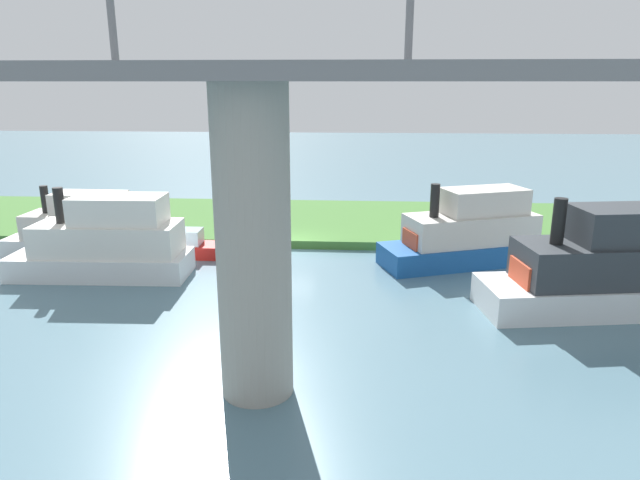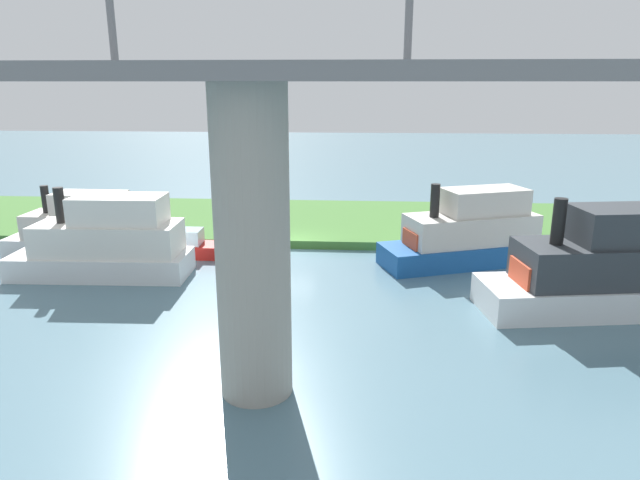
% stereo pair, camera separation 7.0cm
% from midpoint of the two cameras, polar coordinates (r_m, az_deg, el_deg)
% --- Properties ---
extents(ground_plane, '(160.00, 160.00, 0.00)m').
position_cam_midpoint_polar(ground_plane, '(33.61, -2.70, -0.91)').
color(ground_plane, slate).
extents(grassy_bank, '(80.00, 12.00, 0.50)m').
position_cam_midpoint_polar(grassy_bank, '(39.31, -1.72, 1.94)').
color(grassy_bank, '#427533').
rests_on(grassy_bank, ground).
extents(bridge_pylon, '(2.28, 2.28, 9.63)m').
position_cam_midpoint_polar(bridge_pylon, '(17.04, -6.73, -0.75)').
color(bridge_pylon, '#9E998E').
rests_on(bridge_pylon, ground).
extents(bridge_span, '(64.07, 4.30, 3.25)m').
position_cam_midpoint_polar(bridge_span, '(16.38, -7.34, 17.39)').
color(bridge_span, slate).
rests_on(bridge_span, bridge_pylon).
extents(person_on_bank, '(0.50, 0.50, 1.39)m').
position_cam_midpoint_polar(person_on_bank, '(34.59, -4.08, 1.61)').
color(person_on_bank, '#2D334C').
rests_on(person_on_bank, grassy_bank).
extents(mooring_post, '(0.20, 0.20, 0.72)m').
position_cam_midpoint_polar(mooring_post, '(34.93, 9.40, 0.99)').
color(mooring_post, brown).
rests_on(mooring_post, grassy_bank).
extents(motorboat_red, '(7.85, 2.79, 3.98)m').
position_cam_midpoint_polar(motorboat_red, '(35.03, -23.10, 1.00)').
color(motorboat_red, white).
rests_on(motorboat_red, ground).
extents(motorboat_white, '(10.15, 4.63, 5.00)m').
position_cam_midpoint_polar(motorboat_white, '(27.12, 26.94, -2.68)').
color(motorboat_white, white).
rests_on(motorboat_white, ground).
extents(houseboat_blue, '(9.04, 3.23, 4.58)m').
position_cam_midpoint_polar(houseboat_blue, '(30.54, -20.86, -0.36)').
color(houseboat_blue, white).
rests_on(houseboat_blue, ground).
extents(riverboat_paddlewheel, '(9.28, 5.71, 4.50)m').
position_cam_midpoint_polar(riverboat_paddlewheel, '(31.57, 14.79, 0.61)').
color(riverboat_paddlewheel, '#195199').
rests_on(riverboat_paddlewheel, ground).
extents(pontoon_yellow, '(4.72, 1.69, 1.57)m').
position_cam_midpoint_polar(pontoon_yellow, '(32.83, -12.45, -0.66)').
color(pontoon_yellow, red).
rests_on(pontoon_yellow, ground).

